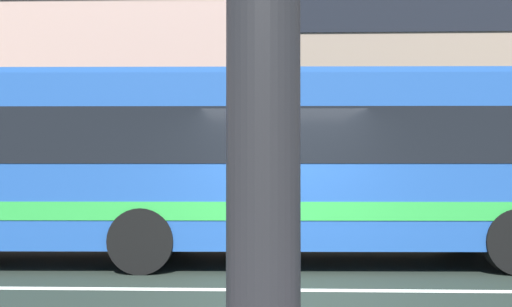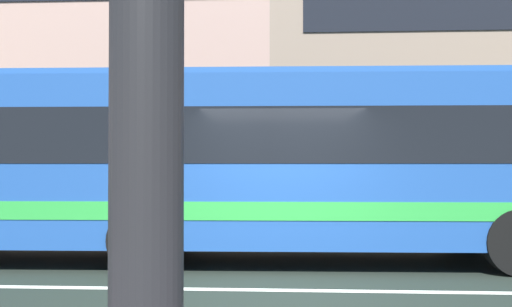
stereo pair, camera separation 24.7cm
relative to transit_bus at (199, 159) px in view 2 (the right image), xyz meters
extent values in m
plane|color=black|center=(1.46, -2.26, -1.75)|extent=(160.00, 160.00, 0.00)
cube|color=silver|center=(1.46, -2.26, -1.74)|extent=(60.00, 0.16, 0.01)
cube|color=#1F4994|center=(0.00, 0.00, -0.05)|extent=(11.91, 2.81, 2.70)
cube|color=black|center=(0.00, 0.00, 0.35)|extent=(11.20, 2.82, 0.86)
cube|color=green|center=(0.00, 0.00, -0.79)|extent=(11.68, 2.83, 0.28)
cube|color=#234F8F|center=(0.00, 0.00, 1.36)|extent=(11.43, 2.39, 0.12)
cylinder|color=black|center=(4.91, 1.29, -1.25)|extent=(1.01, 0.30, 1.00)
cylinder|color=black|center=(-0.76, 1.17, -1.25)|extent=(1.01, 0.30, 1.00)
cylinder|color=black|center=(-0.71, -1.20, -1.25)|extent=(1.01, 0.30, 1.00)
camera|label=1|loc=(1.30, -9.82, -0.08)|focal=40.10mm
camera|label=2|loc=(1.55, -9.81, -0.08)|focal=40.10mm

